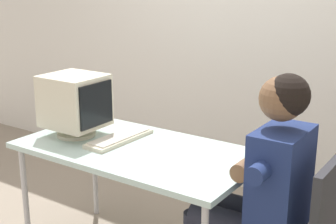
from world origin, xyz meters
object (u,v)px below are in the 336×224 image
(desk, at_px, (137,156))
(person_seated, at_px, (259,183))
(crt_monitor, at_px, (75,102))
(keyboard, at_px, (120,138))

(desk, bearing_deg, person_seated, 1.07)
(desk, relative_size, person_seated, 1.10)
(desk, height_order, crt_monitor, crt_monitor)
(keyboard, bearing_deg, crt_monitor, -165.03)
(desk, height_order, person_seated, person_seated)
(desk, distance_m, keyboard, 0.18)
(desk, relative_size, keyboard, 2.95)
(person_seated, bearing_deg, keyboard, 178.44)
(desk, bearing_deg, keyboard, 166.43)
(crt_monitor, xyz_separation_m, person_seated, (1.21, 0.05, -0.26))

